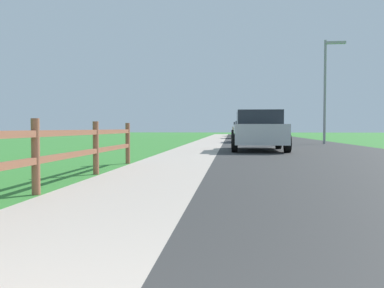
% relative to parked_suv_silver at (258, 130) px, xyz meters
% --- Properties ---
extents(ground_plane, '(120.00, 120.00, 0.00)m').
position_rel_parked_suv_silver_xyz_m(ground_plane, '(-1.56, 9.13, -0.81)').
color(ground_plane, '#367F32').
extents(road_asphalt, '(7.00, 66.00, 0.01)m').
position_rel_parked_suv_silver_xyz_m(road_asphalt, '(1.94, 11.13, -0.80)').
color(road_asphalt, '#313131').
rests_on(road_asphalt, ground).
extents(curb_concrete, '(6.00, 66.00, 0.01)m').
position_rel_parked_suv_silver_xyz_m(curb_concrete, '(-4.56, 11.13, -0.80)').
color(curb_concrete, '#B5A79A').
rests_on(curb_concrete, ground).
extents(grass_verge, '(5.00, 66.00, 0.00)m').
position_rel_parked_suv_silver_xyz_m(grass_verge, '(-6.06, 11.13, -0.80)').
color(grass_verge, '#367F32').
rests_on(grass_verge, ground).
extents(rail_fence, '(0.11, 9.59, 1.02)m').
position_rel_parked_suv_silver_xyz_m(rail_fence, '(-3.63, -11.23, -0.21)').
color(rail_fence, brown).
rests_on(rail_fence, ground).
extents(parked_suv_silver, '(2.15, 4.39, 1.58)m').
position_rel_parked_suv_silver_xyz_m(parked_suv_silver, '(0.00, 0.00, 0.00)').
color(parked_suv_silver, '#B7BABF').
rests_on(parked_suv_silver, ground).
extents(parked_car_blue, '(2.16, 4.54, 1.54)m').
position_rel_parked_suv_silver_xyz_m(parked_car_blue, '(0.36, 9.87, 0.00)').
color(parked_car_blue, navy).
rests_on(parked_car_blue, ground).
extents(parked_car_red, '(2.24, 4.70, 1.51)m').
position_rel_parked_suv_silver_xyz_m(parked_car_red, '(0.11, 19.75, -0.03)').
color(parked_car_red, maroon).
rests_on(parked_car_red, ground).
extents(parked_car_beige, '(2.22, 4.91, 1.58)m').
position_rel_parked_suv_silver_xyz_m(parked_car_beige, '(0.03, 30.39, -0.02)').
color(parked_car_beige, '#C6B793').
rests_on(parked_car_beige, ground).
extents(street_lamp, '(1.17, 0.20, 5.81)m').
position_rel_parked_suv_silver_xyz_m(street_lamp, '(4.27, 7.10, 2.69)').
color(street_lamp, gray).
rests_on(street_lamp, ground).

